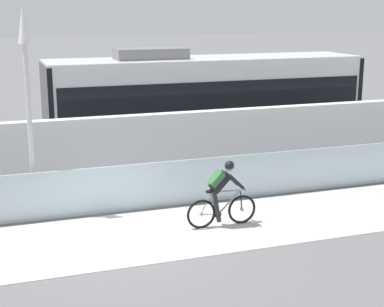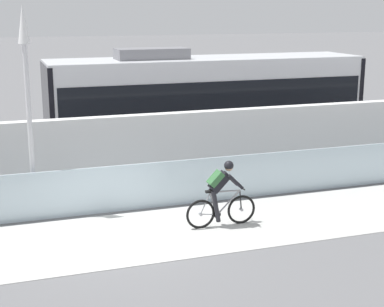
% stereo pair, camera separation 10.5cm
% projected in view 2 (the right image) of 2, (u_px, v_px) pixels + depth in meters
% --- Properties ---
extents(ground_plane, '(200.00, 200.00, 0.00)m').
position_uv_depth(ground_plane, '(127.00, 237.00, 13.59)').
color(ground_plane, slate).
extents(bike_path_deck, '(32.00, 3.20, 0.01)m').
position_uv_depth(bike_path_deck, '(127.00, 237.00, 13.59)').
color(bike_path_deck, beige).
rests_on(bike_path_deck, ground).
extents(glass_parapet, '(32.00, 0.05, 1.22)m').
position_uv_depth(glass_parapet, '(111.00, 189.00, 15.15)').
color(glass_parapet, silver).
rests_on(glass_parapet, ground).
extents(concrete_barrier_wall, '(32.00, 0.36, 2.17)m').
position_uv_depth(concrete_barrier_wall, '(98.00, 155.00, 16.69)').
color(concrete_barrier_wall, white).
rests_on(concrete_barrier_wall, ground).
extents(tram_rail_near, '(32.00, 0.08, 0.01)m').
position_uv_depth(tram_rail_near, '(86.00, 170.00, 19.23)').
color(tram_rail_near, '#595654').
rests_on(tram_rail_near, ground).
extents(tram_rail_far, '(32.00, 0.08, 0.01)m').
position_uv_depth(tram_rail_far, '(79.00, 160.00, 20.55)').
color(tram_rail_far, '#595654').
rests_on(tram_rail_far, ground).
extents(tram, '(11.06, 2.54, 3.81)m').
position_uv_depth(tram, '(207.00, 102.00, 20.82)').
color(tram, silver).
rests_on(tram, ground).
extents(cyclist_on_bike, '(1.77, 0.58, 1.61)m').
position_uv_depth(cyclist_on_bike, '(221.00, 194.00, 14.12)').
color(cyclist_on_bike, black).
rests_on(cyclist_on_bike, ground).
extents(lamp_post_antenna, '(0.28, 0.28, 5.20)m').
position_uv_depth(lamp_post_antenna, '(27.00, 86.00, 14.20)').
color(lamp_post_antenna, gray).
rests_on(lamp_post_antenna, ground).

